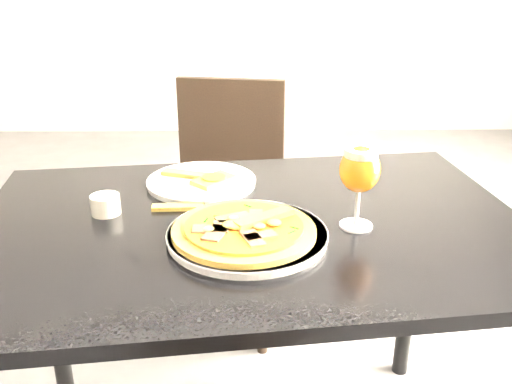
{
  "coord_description": "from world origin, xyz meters",
  "views": [
    {
      "loc": [
        0.11,
        -1.39,
        1.29
      ],
      "look_at": [
        0.13,
        -0.28,
        0.83
      ],
      "focal_mm": 40.0,
      "sensor_mm": 36.0,
      "label": 1
    }
  ],
  "objects_px": {
    "chair_far": "(226,195)",
    "dining_table": "(253,257)",
    "pizza": "(244,229)",
    "beer_glass": "(360,170)"
  },
  "relations": [
    {
      "from": "pizza",
      "to": "beer_glass",
      "type": "xyz_separation_m",
      "value": [
        0.24,
        0.06,
        0.1
      ]
    },
    {
      "from": "dining_table",
      "to": "chair_far",
      "type": "distance_m",
      "value": 0.79
    },
    {
      "from": "dining_table",
      "to": "chair_far",
      "type": "relative_size",
      "value": 1.45
    },
    {
      "from": "chair_far",
      "to": "pizza",
      "type": "height_order",
      "value": "chair_far"
    },
    {
      "from": "pizza",
      "to": "dining_table",
      "type": "bearing_deg",
      "value": 79.89
    },
    {
      "from": "dining_table",
      "to": "beer_glass",
      "type": "height_order",
      "value": "beer_glass"
    },
    {
      "from": "dining_table",
      "to": "pizza",
      "type": "height_order",
      "value": "pizza"
    },
    {
      "from": "beer_glass",
      "to": "dining_table",
      "type": "bearing_deg",
      "value": 172.04
    },
    {
      "from": "chair_far",
      "to": "dining_table",
      "type": "bearing_deg",
      "value": -74.13
    },
    {
      "from": "chair_far",
      "to": "pizza",
      "type": "distance_m",
      "value": 0.91
    }
  ]
}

